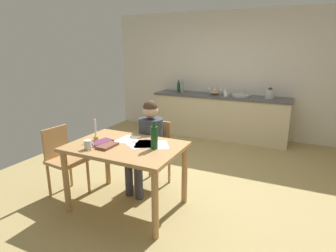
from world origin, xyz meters
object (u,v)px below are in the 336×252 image
Objects in this scene: chair_side_empty at (64,158)px; wine_glass_back_left at (215,89)px; bottle_vinegar at (182,87)px; mixing_bowl at (214,92)px; stovetop_kettle at (270,94)px; wine_glass_back_right at (209,88)px; wine_glass_near_sink at (225,89)px; sink_unit at (241,95)px; book_magazine at (107,146)px; person_seated at (148,140)px; dining_table at (126,155)px; teacup_on_counter at (226,94)px; book_cookery at (101,142)px; wine_bottle_on_table at (154,137)px; bottle_oil at (179,87)px; wine_glass_by_kettle at (221,89)px; coffee_mug at (88,145)px; chair_at_table at (155,150)px; candlestick at (96,135)px.

wine_glass_back_left is at bearing 74.31° from chair_side_empty.
chair_side_empty is at bearing -94.53° from bottle_vinegar.
mixing_bowl is (0.99, 3.28, 0.45)m from chair_side_empty.
wine_glass_back_right is (-1.26, 0.15, 0.01)m from stovetop_kettle.
sink_unit is at bearing -22.07° from wine_glass_near_sink.
wine_glass_near_sink is (1.18, 3.41, 0.51)m from chair_side_empty.
sink_unit reaches higher than book_magazine.
bottle_vinegar is (-0.63, 2.65, 0.34)m from person_seated.
wine_glass_near_sink is 0.34m from wine_glass_back_right.
teacup_on_counter reaches higher than dining_table.
book_cookery is 3.39m from sink_unit.
stovetop_kettle is 1.90× the size of teacup_on_counter.
mixing_bowl is 1.31× the size of wine_glass_back_left.
stovetop_kettle is 1.43× the size of wine_glass_near_sink.
person_seated reaches higher than bottle_vinegar.
teacup_on_counter is at bearing -169.64° from stovetop_kettle.
wine_bottle_on_table is (0.62, 0.12, 0.12)m from book_cookery.
book_magazine is 0.66× the size of sink_unit.
sink_unit is at bearing -1.63° from bottle_oil.
person_seated is at bearing -88.96° from wine_glass_back_right.
bottle_vinegar is at bearing 85.47° from chair_side_empty.
chair_side_empty is 3.65m from wine_glass_near_sink.
book_cookery is 3.45m from wine_glass_by_kettle.
wine_bottle_on_table is 3.30m from wine_glass_back_left.
person_seated is (-0.01, 0.53, 0.02)m from dining_table.
wine_glass_near_sink is (0.58, 3.61, 0.18)m from coffee_mug.
stovetop_kettle is (0.85, 3.14, 0.09)m from wine_bottle_on_table.
chair_side_empty is 3.64m from sink_unit.
mixing_bowl is at bearing 87.64° from book_magazine.
wine_bottle_on_table is 3.32m from wine_glass_back_right.
dining_table is at bearing 29.13° from book_cookery.
sink_unit is 3.11× the size of teacup_on_counter.
mixing_bowl is at bearing -146.24° from wine_glass_near_sink.
wine_glass_by_kettle is at bearing 0.00° from wine_glass_back_right.
person_seated is at bearing 80.18° from book_magazine.
chair_at_table is 4.36× the size of mixing_bowl.
book_magazine is (-0.14, -0.67, 0.11)m from person_seated.
wine_glass_back_left is (-0.22, 0.00, 0.00)m from wine_glass_near_sink.
chair_at_table is 2.70m from wine_glass_back_left.
chair_side_empty is 3.32m from bottle_vinegar.
stovetop_kettle is 1.27m from wine_glass_back_right.
book_cookery is 3.31m from mixing_bowl.
wine_glass_near_sink is at bearing 93.06° from book_cookery.
book_cookery is 0.88× the size of bottle_vinegar.
teacup_on_counter is (0.67, 3.31, 0.12)m from coffee_mug.
wine_bottle_on_table is at bearing -71.11° from bottle_oil.
book_cookery is (0.14, -0.08, -0.06)m from candlestick.
bottle_vinegar is at bearing -22.28° from bottle_oil.
book_cookery is 1.67× the size of wine_glass_near_sink.
dining_table is 10.68× the size of coffee_mug.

